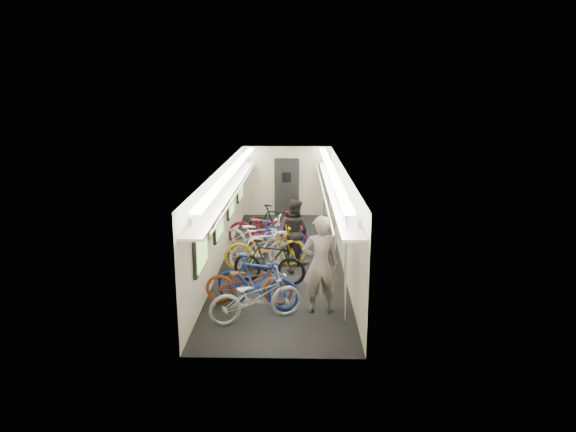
{
  "coord_description": "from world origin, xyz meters",
  "views": [
    {
      "loc": [
        0.4,
        -12.48,
        4.15
      ],
      "look_at": [
        0.14,
        0.04,
        1.15
      ],
      "focal_mm": 32.0,
      "sensor_mm": 36.0,
      "label": 1
    }
  ],
  "objects_px": {
    "bicycle_0": "(256,297)",
    "passenger_near": "(320,264)",
    "backpack": "(322,245)",
    "passenger_mid": "(294,231)",
    "bicycle_1": "(257,281)"
  },
  "relations": [
    {
      "from": "bicycle_0",
      "to": "passenger_near",
      "type": "distance_m",
      "value": 1.38
    },
    {
      "from": "bicycle_0",
      "to": "bicycle_1",
      "type": "xyz_separation_m",
      "value": [
        -0.03,
        0.61,
        0.07
      ]
    },
    {
      "from": "bicycle_0",
      "to": "bicycle_1",
      "type": "distance_m",
      "value": 0.61
    },
    {
      "from": "passenger_near",
      "to": "bicycle_0",
      "type": "bearing_deg",
      "value": 14.68
    },
    {
      "from": "backpack",
      "to": "passenger_mid",
      "type": "bearing_deg",
      "value": 119.81
    },
    {
      "from": "bicycle_0",
      "to": "backpack",
      "type": "xyz_separation_m",
      "value": [
        1.24,
        0.66,
        0.81
      ]
    },
    {
      "from": "passenger_near",
      "to": "passenger_mid",
      "type": "height_order",
      "value": "passenger_near"
    },
    {
      "from": "bicycle_0",
      "to": "passenger_mid",
      "type": "xyz_separation_m",
      "value": [
        0.68,
        3.39,
        0.35
      ]
    },
    {
      "from": "passenger_near",
      "to": "backpack",
      "type": "height_order",
      "value": "passenger_near"
    },
    {
      "from": "bicycle_1",
      "to": "passenger_mid",
      "type": "relative_size",
      "value": 1.11
    },
    {
      "from": "bicycle_0",
      "to": "backpack",
      "type": "height_order",
      "value": "backpack"
    },
    {
      "from": "bicycle_1",
      "to": "bicycle_0",
      "type": "bearing_deg",
      "value": -156.73
    },
    {
      "from": "bicycle_0",
      "to": "passenger_mid",
      "type": "bearing_deg",
      "value": -33.54
    },
    {
      "from": "bicycle_0",
      "to": "passenger_mid",
      "type": "relative_size",
      "value": 1.1
    },
    {
      "from": "bicycle_1",
      "to": "passenger_near",
      "type": "relative_size",
      "value": 0.94
    }
  ]
}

